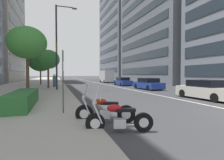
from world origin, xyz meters
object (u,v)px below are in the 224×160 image
object	(u,v)px
car_following_behind	(148,84)
parking_sign_by_curb	(63,74)
delivery_van_ahead	(106,76)
street_tree_near_plaza_corner	(27,43)
street_tree_far_plaza	(48,59)
street_lamp_with_banners	(59,40)
motorcycle_far_end_row	(118,119)
motorcycle_under_tarp	(104,111)
street_tree_mid_sidewalk	(40,61)
pedestrian_on_plaza	(54,80)
car_approaching_light	(206,90)
car_mid_block_traffic	(123,82)

from	to	relation	value
car_following_behind	parking_sign_by_curb	distance (m)	15.46
car_following_behind	delivery_van_ahead	world-z (taller)	delivery_van_ahead
parking_sign_by_curb	street_tree_near_plaza_corner	bearing A→B (deg)	20.27
car_following_behind	street_tree_far_plaza	bearing A→B (deg)	71.14
street_tree_near_plaza_corner	street_lamp_with_banners	bearing A→B (deg)	-20.13
parking_sign_by_curb	street_tree_far_plaza	bearing A→B (deg)	4.56
motorcycle_far_end_row	parking_sign_by_curb	xyz separation A→B (m)	(2.72, 1.56, 1.42)
delivery_van_ahead	street_lamp_with_banners	xyz separation A→B (m)	(-18.01, 10.46, 4.10)
motorcycle_under_tarp	street_tree_mid_sidewalk	distance (m)	25.63
delivery_van_ahead	parking_sign_by_curb	distance (m)	32.23
car_following_behind	street_tree_near_plaza_corner	bearing A→B (deg)	110.71
delivery_van_ahead	pedestrian_on_plaza	xyz separation A→B (m)	(-13.46, 11.06, -0.42)
car_approaching_light	street_tree_far_plaza	world-z (taller)	street_tree_far_plaza
parking_sign_by_curb	motorcycle_under_tarp	bearing A→B (deg)	-137.10
street_tree_far_plaza	street_tree_near_plaza_corner	bearing A→B (deg)	173.18
car_following_behind	street_tree_near_plaza_corner	distance (m)	14.16
car_approaching_light	car_following_behind	size ratio (longest dim) A/B	0.98
motorcycle_far_end_row	street_tree_mid_sidewalk	xyz separation A→B (m)	(26.24, 4.28, 3.54)
car_following_behind	parking_sign_by_curb	xyz separation A→B (m)	(-11.34, 10.44, 1.20)
motorcycle_under_tarp	delivery_van_ahead	world-z (taller)	delivery_van_ahead
motorcycle_under_tarp	street_tree_far_plaza	distance (m)	16.94
delivery_van_ahead	street_tree_mid_sidewalk	distance (m)	15.18
delivery_van_ahead	street_lamp_with_banners	distance (m)	21.23
street_tree_mid_sidewalk	parking_sign_by_curb	bearing A→B (deg)	-173.40
motorcycle_far_end_row	motorcycle_under_tarp	size ratio (longest dim) A/B	0.98
pedestrian_on_plaza	street_tree_mid_sidewalk	bearing A→B (deg)	8.32
motorcycle_far_end_row	car_following_behind	size ratio (longest dim) A/B	0.46
motorcycle_under_tarp	parking_sign_by_curb	xyz separation A→B (m)	(1.53, 1.42, 1.40)
street_lamp_with_banners	street_tree_near_plaza_corner	bearing A→B (deg)	159.87
motorcycle_under_tarp	car_approaching_light	world-z (taller)	motorcycle_under_tarp
car_approaching_light	street_tree_far_plaza	xyz separation A→B (m)	(12.49, 11.45, 2.98)
car_following_behind	car_mid_block_traffic	distance (m)	8.09
street_tree_far_plaza	car_approaching_light	bearing A→B (deg)	-137.47
car_mid_block_traffic	delivery_van_ahead	bearing A→B (deg)	-0.69
motorcycle_under_tarp	pedestrian_on_plaza	distance (m)	18.63
delivery_van_ahead	street_lamp_with_banners	bearing A→B (deg)	149.61
car_following_behind	street_tree_far_plaza	distance (m)	12.53
delivery_van_ahead	street_tree_mid_sidewalk	xyz separation A→B (m)	(-6.93, 13.27, 2.53)
street_lamp_with_banners	street_tree_mid_sidewalk	distance (m)	11.54
car_following_behind	street_tree_far_plaza	world-z (taller)	street_tree_far_plaza
street_tree_near_plaza_corner	street_tree_far_plaza	world-z (taller)	street_tree_near_plaza_corner
delivery_van_ahead	pedestrian_on_plaza	size ratio (longest dim) A/B	2.93
parking_sign_by_curb	car_following_behind	bearing A→B (deg)	-42.64
car_approaching_light	parking_sign_by_curb	distance (m)	10.61
motorcycle_under_tarp	street_lamp_with_banners	world-z (taller)	street_lamp_with_banners
street_tree_mid_sidewalk	motorcycle_under_tarp	bearing A→B (deg)	-170.61
motorcycle_under_tarp	pedestrian_on_plaza	bearing A→B (deg)	-63.02
parking_sign_by_curb	street_tree_far_plaza	xyz separation A→B (m)	(14.90, 1.19, 1.79)
motorcycle_far_end_row	parking_sign_by_curb	size ratio (longest dim) A/B	0.77
street_tree_far_plaza	pedestrian_on_plaza	world-z (taller)	street_tree_far_plaza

